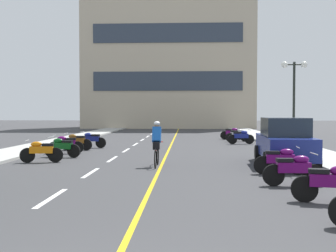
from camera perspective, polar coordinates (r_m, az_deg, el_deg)
name	(u,v)px	position (r m, az deg, el deg)	size (l,w,h in m)	color
ground_plane	(167,146)	(24.67, -0.21, -2.76)	(140.00, 140.00, 0.00)	#38383A
curb_left	(63,141)	(28.88, -14.33, -2.01)	(2.40, 72.00, 0.12)	#A8A8A3
curb_right	(277,142)	(28.27, 14.85, -2.10)	(2.40, 72.00, 0.12)	#A8A8A3
lane_dash_1	(51,198)	(10.29, -15.86, -9.56)	(0.14, 2.20, 0.01)	silver
lane_dash_2	(91,173)	(14.08, -10.67, -6.39)	(0.14, 2.20, 0.01)	silver
lane_dash_3	(112,159)	(17.96, -7.73, -4.56)	(0.14, 2.20, 0.01)	silver
lane_dash_4	(126,150)	(21.89, -5.84, -3.37)	(0.14, 2.20, 0.01)	silver
lane_dash_5	(135,144)	(25.84, -4.54, -2.54)	(0.14, 2.20, 0.01)	silver
lane_dash_6	(142,140)	(29.80, -3.58, -1.93)	(0.14, 2.20, 0.01)	silver
lane_dash_7	(148,137)	(33.77, -2.84, -1.47)	(0.14, 2.20, 0.01)	silver
lane_dash_8	(152,134)	(37.75, -2.27, -1.10)	(0.14, 2.20, 0.01)	silver
lane_dash_9	(155,132)	(41.73, -1.80, -0.80)	(0.14, 2.20, 0.01)	silver
lane_dash_10	(158,130)	(45.71, -1.41, -0.56)	(0.14, 2.20, 0.01)	silver
lane_dash_11	(160,128)	(49.70, -1.09, -0.35)	(0.14, 2.20, 0.01)	silver
centre_line_yellow	(172,142)	(27.65, 0.62, -2.24)	(0.12, 66.00, 0.01)	gold
office_building	(169,54)	(52.87, 0.11, 10.02)	(20.99, 7.62, 18.84)	#BCAD93
street_lamp_mid	(294,83)	(24.54, 17.09, 5.66)	(1.46, 0.36, 4.78)	black
parked_car_near	(285,141)	(16.37, 15.88, -2.05)	(2.10, 4.29, 1.82)	black
motorcycle_1	(331,183)	(9.93, 21.68, -7.30)	(1.68, 0.64, 0.92)	black
motorcycle_2	(294,169)	(11.87, 17.09, -5.73)	(1.70, 0.60, 0.92)	black
motorcycle_3	(281,160)	(13.88, 15.36, -4.60)	(1.70, 0.60, 0.92)	black
motorcycle_4	(41,151)	(17.31, -17.19, -3.32)	(1.69, 0.60, 0.92)	black
motorcycle_5	(62,147)	(19.00, -14.49, -2.82)	(1.69, 0.60, 0.92)	black
motorcycle_6	(66,144)	(20.66, -14.01, -2.43)	(1.70, 0.60, 0.92)	black
motorcycle_7	(76,141)	(22.30, -12.64, -2.10)	(1.70, 0.60, 0.92)	black
motorcycle_8	(91,140)	(23.61, -10.60, -1.86)	(1.70, 0.60, 0.92)	black
motorcycle_9	(241,137)	(26.34, 10.11, -1.46)	(1.70, 0.60, 0.92)	black
motorcycle_10	(237,135)	(28.40, 9.62, -1.20)	(1.65, 0.78, 0.92)	black
motorcycle_11	(232,133)	(30.52, 8.88, -0.98)	(1.70, 0.60, 0.92)	black
cyclist_rider	(157,143)	(15.37, -1.59, -2.34)	(0.42, 1.77, 1.71)	black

